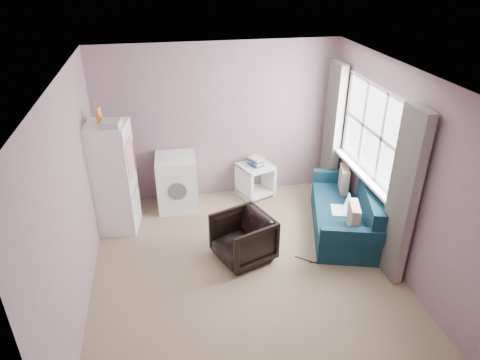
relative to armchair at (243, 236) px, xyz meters
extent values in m
cube|color=#988363|center=(-0.03, -0.27, -0.36)|extent=(3.80, 4.20, 0.02)
cube|color=silver|center=(-0.03, -0.27, 2.16)|extent=(3.80, 4.20, 0.02)
cube|color=gray|center=(-0.03, 1.84, 0.90)|extent=(3.80, 0.02, 2.50)
cube|color=gray|center=(-0.03, -2.38, 0.90)|extent=(3.80, 0.02, 2.50)
cube|color=gray|center=(-1.94, -0.27, 0.90)|extent=(0.02, 4.20, 2.50)
cube|color=gray|center=(1.88, -0.27, 0.90)|extent=(0.02, 4.20, 2.50)
cube|color=white|center=(1.86, 0.43, 1.15)|extent=(0.01, 1.60, 1.20)
imported|color=black|center=(0.00, 0.00, 0.00)|extent=(0.83, 0.86, 0.69)
cube|color=white|center=(-1.65, 1.07, 0.46)|extent=(0.63, 0.63, 1.62)
cube|color=slate|center=(-1.38, 1.03, 0.25)|extent=(0.09, 0.51, 0.02)
cube|color=slate|center=(-1.34, 1.23, 0.72)|extent=(0.02, 0.03, 0.46)
cube|color=white|center=(-1.38, 1.00, 0.78)|extent=(0.06, 0.39, 0.56)
cylinder|color=#FBA432|center=(-1.72, 1.13, 1.38)|extent=(0.08, 0.08, 0.22)
cube|color=beige|center=(-1.56, 0.96, 1.31)|extent=(0.28, 0.31, 0.08)
cube|color=white|center=(-0.76, 1.51, 0.09)|extent=(0.63, 0.63, 0.87)
cube|color=slate|center=(-0.76, 1.49, 0.49)|extent=(0.59, 0.57, 0.05)
cylinder|color=slate|center=(-0.77, 1.20, 0.09)|extent=(0.29, 0.03, 0.29)
cube|color=white|center=(0.53, 1.64, 0.18)|extent=(0.65, 0.65, 0.04)
cube|color=white|center=(0.53, 1.64, -0.28)|extent=(0.65, 0.65, 0.04)
cube|color=white|center=(0.32, 1.55, -0.07)|extent=(0.23, 0.48, 0.55)
cube|color=white|center=(0.74, 1.72, -0.07)|extent=(0.23, 0.48, 0.55)
cube|color=navy|center=(0.53, 1.64, 0.22)|extent=(0.25, 0.29, 0.03)
cube|color=beige|center=(0.55, 1.64, 0.25)|extent=(0.26, 0.29, 0.03)
cube|color=navy|center=(0.52, 1.64, 0.29)|extent=(0.23, 0.28, 0.03)
cube|color=beige|center=(0.54, 1.63, 0.32)|extent=(0.26, 0.29, 0.03)
cube|color=#0E3244|center=(1.55, 0.37, -0.16)|extent=(1.24, 1.84, 0.37)
cube|color=#0E3244|center=(1.85, 0.28, 0.23)|extent=(0.64, 1.66, 0.41)
cube|color=#0E3244|center=(1.31, -0.41, 0.12)|extent=(0.80, 0.35, 0.19)
cube|color=#0E3244|center=(1.78, 1.15, 0.12)|extent=(0.80, 0.35, 0.19)
cube|color=#BEA590|center=(1.44, -0.16, 0.21)|extent=(0.21, 0.39, 0.37)
cube|color=#BEA590|center=(1.75, 0.88, 0.21)|extent=(0.21, 0.39, 0.37)
cube|color=white|center=(1.45, 0.30, 0.04)|extent=(0.29, 0.36, 0.02)
cube|color=silver|center=(1.56, 0.27, 0.14)|extent=(0.14, 0.31, 0.20)
cube|color=white|center=(1.79, 0.43, 0.52)|extent=(0.14, 1.70, 0.04)
cube|color=white|center=(1.84, 0.43, 0.55)|extent=(0.02, 1.68, 0.05)
cube|color=white|center=(1.84, 0.43, 1.15)|extent=(0.02, 1.68, 0.05)
cube|color=white|center=(1.84, 0.43, 1.75)|extent=(0.02, 1.68, 0.05)
cube|color=white|center=(1.84, -0.37, 1.15)|extent=(0.02, 0.05, 1.20)
cube|color=white|center=(1.84, 0.17, 1.15)|extent=(0.02, 0.05, 1.20)
cube|color=white|center=(1.84, 0.70, 1.15)|extent=(0.02, 0.05, 1.20)
cube|color=white|center=(1.84, 1.23, 1.15)|extent=(0.02, 0.05, 1.20)
cube|color=beige|center=(1.75, -0.65, 0.75)|extent=(0.12, 0.46, 2.18)
cube|color=beige|center=(1.75, 1.51, 0.75)|extent=(0.12, 0.46, 2.18)
cylinder|color=black|center=(1.01, -0.30, -0.34)|extent=(0.33, 0.04, 0.01)
cylinder|color=black|center=(0.82, -0.23, -0.34)|extent=(0.27, 0.22, 0.01)
camera|label=1|loc=(-0.91, -4.49, 3.25)|focal=32.00mm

